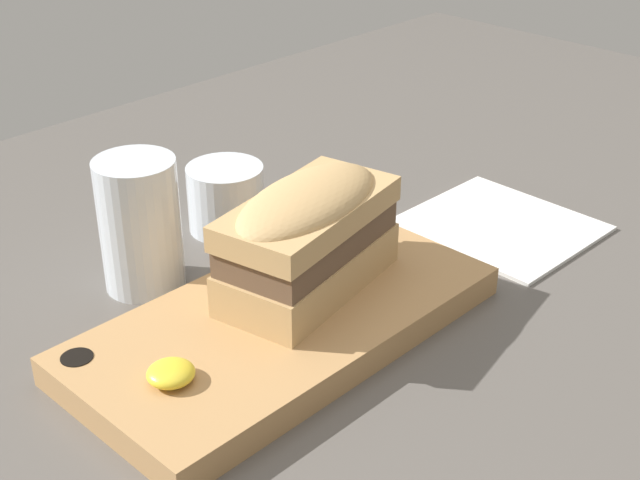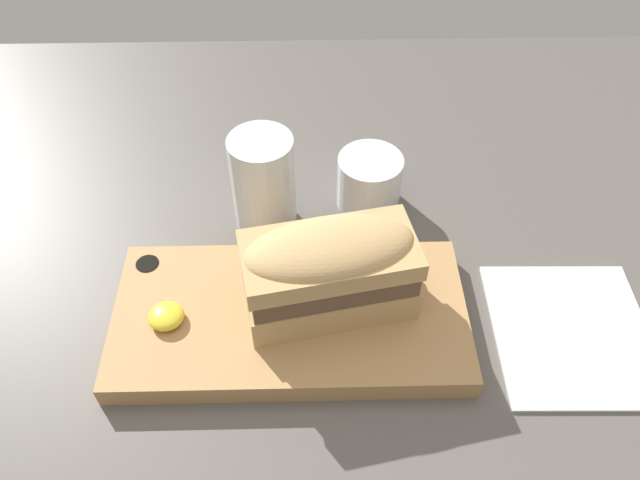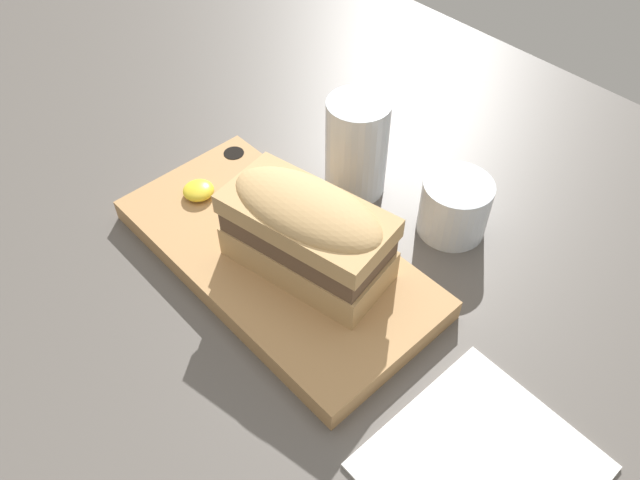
% 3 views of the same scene
% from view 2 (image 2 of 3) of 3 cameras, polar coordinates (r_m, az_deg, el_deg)
% --- Properties ---
extents(dining_table, '(1.96, 1.21, 0.02)m').
position_cam_2_polar(dining_table, '(0.69, -1.98, -8.88)').
color(dining_table, '#56514C').
rests_on(dining_table, ground).
extents(serving_board, '(0.38, 0.19, 0.03)m').
position_cam_2_polar(serving_board, '(0.68, -2.78, -7.01)').
color(serving_board, tan).
rests_on(serving_board, dining_table).
extents(sandwich, '(0.19, 0.12, 0.10)m').
position_cam_2_polar(sandwich, '(0.63, 0.87, -2.59)').
color(sandwich, tan).
rests_on(sandwich, serving_board).
extents(mustard_dollop, '(0.04, 0.04, 0.01)m').
position_cam_2_polar(mustard_dollop, '(0.67, -13.88, -6.78)').
color(mustard_dollop, yellow).
rests_on(mustard_dollop, serving_board).
extents(water_glass, '(0.08, 0.08, 0.13)m').
position_cam_2_polar(water_glass, '(0.75, -5.15, 4.70)').
color(water_glass, silver).
rests_on(water_glass, dining_table).
extents(wine_glass, '(0.08, 0.08, 0.07)m').
position_cam_2_polar(wine_glass, '(0.79, 4.51, 5.23)').
color(wine_glass, silver).
rests_on(wine_glass, dining_table).
extents(napkin, '(0.17, 0.19, 0.00)m').
position_cam_2_polar(napkin, '(0.73, 22.02, -7.88)').
color(napkin, white).
rests_on(napkin, dining_table).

